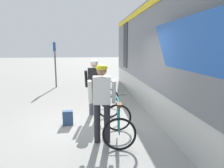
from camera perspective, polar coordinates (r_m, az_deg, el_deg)
name	(u,v)px	position (r m, az deg, el deg)	size (l,w,h in m)	color
ground_plane	(99,124)	(5.87, -3.73, -11.01)	(80.00, 80.00, 0.00)	gray
train_car	(224,53)	(5.93, 28.52, 7.47)	(3.29, 16.27, 3.88)	slate
cyclist_near_in_dark	(94,82)	(6.40, -4.88, 0.54)	(0.64, 0.35, 1.76)	#4C515B
cyclist_far_in_white	(102,97)	(4.50, -2.81, -3.52)	(0.63, 0.35, 1.76)	#232328
bicycle_near_silver	(109,101)	(6.68, -0.94, -4.74)	(0.82, 1.14, 0.99)	black
bicycle_far_teal	(118,123)	(4.80, 1.77, -10.79)	(0.81, 1.14, 0.99)	black
backpack_on_platform	(68,118)	(5.87, -12.13, -9.15)	(0.28, 0.18, 0.40)	navy
platform_sign_post	(55,57)	(11.36, -15.52, 7.24)	(0.08, 0.70, 2.40)	#595B60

